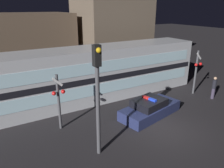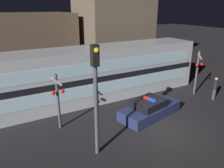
# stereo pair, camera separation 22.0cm
# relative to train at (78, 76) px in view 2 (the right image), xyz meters

# --- Properties ---
(ground_plane) EXTENTS (120.00, 120.00, 0.00)m
(ground_plane) POSITION_rel_train_xyz_m (2.74, -6.00, -1.95)
(ground_plane) COLOR #262326
(train) EXTENTS (19.81, 2.91, 3.89)m
(train) POSITION_rel_train_xyz_m (0.00, 0.00, 0.00)
(train) COLOR #B7BABF
(train) RESTS_ON ground_plane
(police_car) EXTENTS (4.51, 2.59, 1.27)m
(police_car) POSITION_rel_train_xyz_m (3.12, -4.38, -1.47)
(police_car) COLOR navy
(police_car) RESTS_ON ground_plane
(pedestrian) EXTENTS (0.29, 0.29, 1.74)m
(pedestrian) POSITION_rel_train_xyz_m (9.03, -4.68, -1.05)
(pedestrian) COLOR #3F384C
(pedestrian) RESTS_ON ground_plane
(crossing_signal_near) EXTENTS (0.74, 0.34, 3.51)m
(crossing_signal_near) POSITION_rel_train_xyz_m (8.60, -3.25, -0.00)
(crossing_signal_near) COLOR #4C4C51
(crossing_signal_near) RESTS_ON ground_plane
(crossing_signal_far) EXTENTS (0.74, 0.34, 3.25)m
(crossing_signal_far) POSITION_rel_train_xyz_m (-2.35, -3.07, -0.14)
(crossing_signal_far) COLOR #4C4C51
(crossing_signal_far) RESTS_ON ground_plane
(traffic_light_corner) EXTENTS (0.30, 0.46, 5.22)m
(traffic_light_corner) POSITION_rel_train_xyz_m (-1.47, -6.18, 1.23)
(traffic_light_corner) COLOR #4C4C51
(traffic_light_corner) RESTS_ON ground_plane
(building_left) EXTENTS (7.80, 6.27, 6.08)m
(building_left) POSITION_rel_train_xyz_m (-1.27, 9.32, 1.09)
(building_left) COLOR brown
(building_left) RESTS_ON ground_plane
(building_center) EXTENTS (7.02, 6.13, 10.90)m
(building_center) POSITION_rel_train_xyz_m (6.78, 6.92, 3.50)
(building_center) COLOR brown
(building_center) RESTS_ON ground_plane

